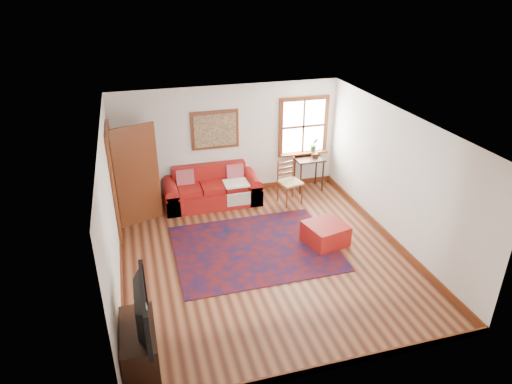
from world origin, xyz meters
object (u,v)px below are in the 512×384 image
object	(u,v)px
side_table	(309,163)
ladder_back_chair	(289,180)
red_ottoman	(325,234)
media_cabinet	(139,345)
red_leather_sofa	(212,191)

from	to	relation	value
side_table	ladder_back_chair	world-z (taller)	ladder_back_chair
red_ottoman	ladder_back_chair	bearing A→B (deg)	80.15
red_ottoman	media_cabinet	xyz separation A→B (m)	(-3.51, -2.03, 0.08)
side_table	ladder_back_chair	bearing A→B (deg)	-143.36
ladder_back_chair	red_leather_sofa	bearing A→B (deg)	165.98
ladder_back_chair	media_cabinet	size ratio (longest dim) A/B	0.99
red_ottoman	media_cabinet	world-z (taller)	media_cabinet
side_table	ladder_back_chair	size ratio (longest dim) A/B	0.79
media_cabinet	ladder_back_chair	bearing A→B (deg)	48.44
ladder_back_chair	media_cabinet	xyz separation A→B (m)	(-3.41, -3.84, -0.26)
red_leather_sofa	ladder_back_chair	size ratio (longest dim) A/B	2.12
red_ottoman	ladder_back_chair	world-z (taller)	ladder_back_chair
red_leather_sofa	media_cabinet	xyz separation A→B (m)	(-1.77, -4.25, 0.00)
side_table	media_cabinet	size ratio (longest dim) A/B	0.78
side_table	ladder_back_chair	distance (m)	0.85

